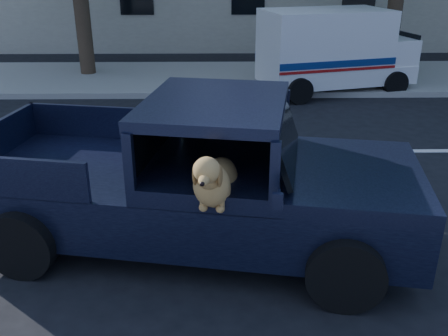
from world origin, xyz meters
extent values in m
plane|color=black|center=(0.00, 0.00, 0.00)|extent=(120.00, 120.00, 0.00)
cube|color=gray|center=(0.00, 9.20, 0.07)|extent=(60.00, 4.00, 0.15)
cylinder|color=#332619|center=(-4.00, 9.60, 2.20)|extent=(0.44, 0.44, 4.40)
cylinder|color=#332619|center=(5.00, 9.60, 2.20)|extent=(0.44, 0.44, 4.40)
cube|color=black|center=(-0.45, 0.28, 0.65)|extent=(5.63, 2.97, 0.68)
cube|color=black|center=(1.43, -0.06, 1.07)|extent=(1.88, 2.30, 0.16)
cube|color=black|center=(-0.19, 0.23, 1.85)|extent=(1.92, 2.22, 0.12)
cube|color=black|center=(0.63, 0.09, 1.49)|extent=(0.57, 1.79, 0.58)
cube|color=black|center=(-0.07, -0.26, 0.84)|extent=(0.66, 0.66, 0.39)
cube|color=black|center=(0.39, -1.18, 1.32)|extent=(0.11, 0.07, 0.16)
cube|color=silver|center=(3.01, 7.89, 0.51)|extent=(4.23, 2.72, 0.47)
cube|color=silver|center=(2.65, 7.80, 1.44)|extent=(3.51, 2.53, 1.40)
cube|color=silver|center=(4.49, 8.29, 1.07)|extent=(1.25, 1.88, 0.65)
cube|color=navy|center=(2.88, 6.94, 0.93)|extent=(3.06, 0.84, 0.17)
cube|color=#9E0F0F|center=(2.88, 6.94, 0.78)|extent=(3.06, 0.84, 0.07)
camera|label=1|loc=(-0.18, -5.32, 3.45)|focal=40.00mm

